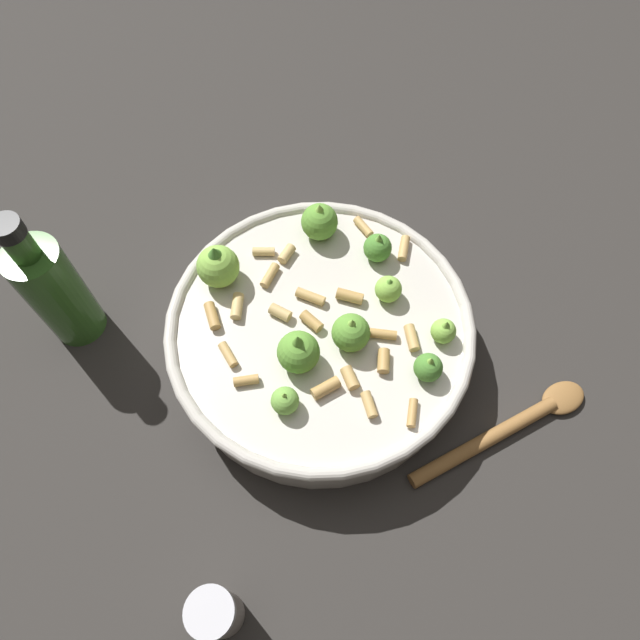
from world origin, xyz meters
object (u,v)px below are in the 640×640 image
at_px(wooden_spoon, 510,427).
at_px(pepper_shaker, 216,613).
at_px(olive_oil_bottle, 55,290).
at_px(cooking_pan, 320,333).

bearing_deg(wooden_spoon, pepper_shaker, 34.91).
xyz_separation_m(pepper_shaker, olive_oil_bottle, (0.22, -0.30, 0.04)).
relative_size(pepper_shaker, olive_oil_bottle, 0.43).
bearing_deg(pepper_shaker, wooden_spoon, -145.09).
height_order(cooking_pan, wooden_spoon, cooking_pan).
bearing_deg(wooden_spoon, olive_oil_bottle, -11.14).
bearing_deg(olive_oil_bottle, wooden_spoon, 168.86).
height_order(olive_oil_bottle, wooden_spoon, olive_oil_bottle).
distance_m(cooking_pan, pepper_shaker, 0.29).
height_order(cooking_pan, pepper_shaker, cooking_pan).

